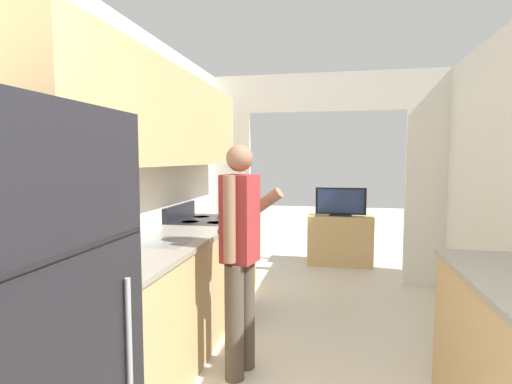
% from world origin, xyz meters
% --- Properties ---
extents(wall_left, '(0.38, 6.84, 2.50)m').
position_xyz_m(wall_left, '(-1.33, 2.03, 1.48)').
color(wall_left, silver).
rests_on(wall_left, ground_plane).
extents(wall_far_with_doorway, '(3.15, 0.06, 2.50)m').
position_xyz_m(wall_far_with_doorway, '(0.00, 4.47, 1.46)').
color(wall_far_with_doorway, silver).
rests_on(wall_far_with_doorway, ground_plane).
extents(counter_left, '(0.62, 3.04, 0.90)m').
position_xyz_m(counter_left, '(-1.08, 2.43, 0.45)').
color(counter_left, tan).
rests_on(counter_left, ground_plane).
extents(range_oven, '(0.66, 0.73, 1.04)m').
position_xyz_m(range_oven, '(-1.07, 3.21, 0.46)').
color(range_oven, black).
rests_on(range_oven, ground_plane).
extents(person, '(0.51, 0.43, 1.58)m').
position_xyz_m(person, '(-0.50, 2.17, 0.84)').
color(person, '#4C4238').
rests_on(person, ground_plane).
extents(tv_cabinet, '(0.89, 0.42, 0.69)m').
position_xyz_m(tv_cabinet, '(0.20, 5.25, 0.35)').
color(tv_cabinet, tan).
rests_on(tv_cabinet, ground_plane).
extents(television, '(0.69, 0.16, 0.39)m').
position_xyz_m(television, '(0.20, 5.21, 0.88)').
color(television, black).
rests_on(television, tv_cabinet).
extents(knife, '(0.11, 0.32, 0.02)m').
position_xyz_m(knife, '(-1.05, 3.87, 0.91)').
color(knife, '#B7B7BC').
rests_on(knife, counter_left).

